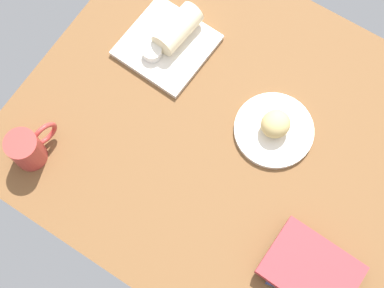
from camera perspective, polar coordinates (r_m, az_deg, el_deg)
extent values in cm
cube|color=brown|center=(139.01, 4.78, 0.55)|extent=(110.00, 90.00, 4.00)
cylinder|color=silver|center=(137.99, 8.60, 1.45)|extent=(20.18, 20.18, 1.40)
ellipsoid|color=tan|center=(134.55, 8.80, 2.10)|extent=(8.82, 9.12, 6.20)
cube|color=silver|center=(146.51, -2.66, 10.33)|extent=(22.99, 22.99, 1.60)
cylinder|color=silver|center=(143.32, -4.20, 9.59)|extent=(5.08, 5.08, 2.63)
cylinder|color=#C74E2C|center=(142.43, -4.23, 9.78)|extent=(4.16, 4.16, 0.40)
cylinder|color=beige|center=(144.07, -1.52, 12.04)|extent=(8.14, 14.12, 6.75)
cube|color=#33477F|center=(131.30, 12.43, -12.98)|extent=(20.42, 16.00, 2.00)
cube|color=#A53338|center=(128.89, 12.45, -12.82)|extent=(21.38, 16.26, 2.77)
cylinder|color=#B23833|center=(136.01, -17.06, -0.59)|extent=(8.00, 8.00, 10.36)
cylinder|color=#AF7B3F|center=(131.86, -17.61, 0.03)|extent=(6.56, 6.56, 0.40)
torus|color=#B23833|center=(136.14, -15.27, 1.02)|extent=(2.78, 7.50, 7.41)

